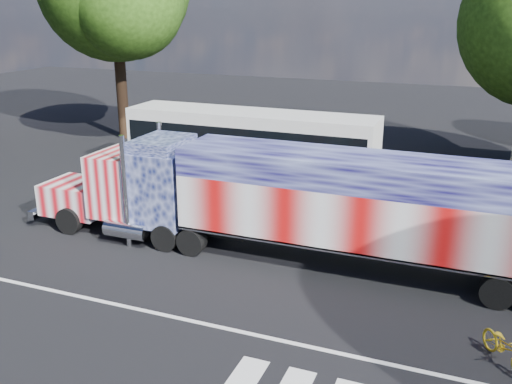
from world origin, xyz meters
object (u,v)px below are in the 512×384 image
at_px(semi_truck, 297,201).
at_px(coach_bus, 250,147).
at_px(bicycle, 506,347).
at_px(woman, 71,208).

distance_m(semi_truck, coach_bus, 8.90).
bearing_deg(bicycle, semi_truck, 115.10).
bearing_deg(coach_bus, semi_truck, -57.67).
bearing_deg(woman, bicycle, -19.56).
bearing_deg(coach_bus, woman, -118.29).
distance_m(woman, bicycle, 16.09).
bearing_deg(coach_bus, bicycle, -45.20).
xyz_separation_m(coach_bus, woman, (-4.32, -8.03, -1.01)).
bearing_deg(bicycle, coach_bus, 100.67).
relative_size(semi_truck, bicycle, 10.91).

